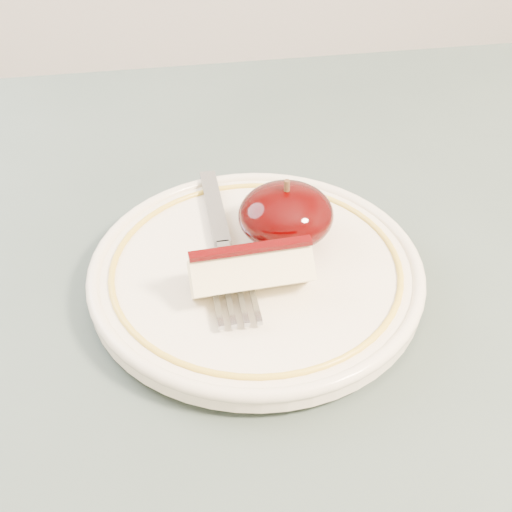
{
  "coord_description": "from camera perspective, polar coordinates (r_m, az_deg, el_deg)",
  "views": [
    {
      "loc": [
        0.02,
        -0.26,
        1.08
      ],
      "look_at": [
        0.08,
        0.09,
        0.78
      ],
      "focal_mm": 50.0,
      "sensor_mm": 36.0,
      "label": 1
    }
  ],
  "objects": [
    {
      "name": "apple_half",
      "position": [
        0.49,
        2.41,
        3.29
      ],
      "size": [
        0.07,
        0.06,
        0.05
      ],
      "color": "black",
      "rests_on": "plate"
    },
    {
      "name": "apple_wedge",
      "position": [
        0.45,
        -0.41,
        -1.15
      ],
      "size": [
        0.08,
        0.04,
        0.04
      ],
      "rotation": [
        0.0,
        0.0,
        0.06
      ],
      "color": "beige",
      "rests_on": "plate"
    },
    {
      "name": "plate",
      "position": [
        0.48,
        0.0,
        -1.29
      ],
      "size": [
        0.23,
        0.23,
        0.02
      ],
      "color": "beige",
      "rests_on": "table"
    },
    {
      "name": "fork",
      "position": [
        0.49,
        -2.66,
        0.93
      ],
      "size": [
        0.03,
        0.17,
        0.0
      ],
      "rotation": [
        0.0,
        0.0,
        1.58
      ],
      "color": "gray",
      "rests_on": "plate"
    },
    {
      "name": "table",
      "position": [
        0.49,
        -7.37,
        -18.39
      ],
      "size": [
        0.9,
        0.9,
        0.75
      ],
      "color": "brown",
      "rests_on": "ground"
    }
  ]
}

